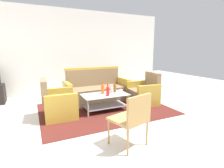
{
  "coord_description": "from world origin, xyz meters",
  "views": [
    {
      "loc": [
        -1.49,
        -3.0,
        1.46
      ],
      "look_at": [
        0.26,
        0.73,
        0.65
      ],
      "focal_mm": 27.74,
      "sensor_mm": 36.0,
      "label": 1
    }
  ],
  "objects": [
    {
      "name": "coffee_table",
      "position": [
        0.07,
        0.74,
        0.27
      ],
      "size": [
        1.1,
        0.6,
        0.4
      ],
      "color": "silver",
      "rests_on": "rug"
    },
    {
      "name": "armchair_right",
      "position": [
        1.25,
        0.8,
        0.29
      ],
      "size": [
        0.75,
        0.81,
        0.85
      ],
      "rotation": [
        0.0,
        0.0,
        1.49
      ],
      "color": "#7F6647",
      "rests_on": "rug"
    },
    {
      "name": "bottle_red",
      "position": [
        0.08,
        0.59,
        0.52
      ],
      "size": [
        0.08,
        0.08,
        0.29
      ],
      "color": "red",
      "rests_on": "coffee_table"
    },
    {
      "name": "bottle_brown",
      "position": [
        0.38,
        0.83,
        0.52
      ],
      "size": [
        0.07,
        0.07,
        0.29
      ],
      "color": "brown",
      "rests_on": "coffee_table"
    },
    {
      "name": "armchair_left",
      "position": [
        -1.02,
        0.79,
        0.29
      ],
      "size": [
        0.72,
        0.78,
        0.85
      ],
      "rotation": [
        0.0,
        0.0,
        -1.61
      ],
      "color": "#7F6647",
      "rests_on": "rug"
    },
    {
      "name": "bottle_orange",
      "position": [
        0.05,
        0.83,
        0.52
      ],
      "size": [
        0.08,
        0.08,
        0.29
      ],
      "color": "#D85919",
      "rests_on": "coffee_table"
    },
    {
      "name": "wicker_chair",
      "position": [
        -0.19,
        -0.93,
        0.49
      ],
      "size": [
        0.59,
        0.59,
        0.84
      ],
      "rotation": [
        0.0,
        0.0,
        0.27
      ],
      "color": "#AD844C",
      "rests_on": "ground"
    },
    {
      "name": "wall_back",
      "position": [
        0.0,
        3.06,
        1.4
      ],
      "size": [
        6.52,
        0.12,
        2.8
      ],
      "color": "silver",
      "rests_on": "ground"
    },
    {
      "name": "cup",
      "position": [
        0.47,
        0.66,
        0.46
      ],
      "size": [
        0.08,
        0.08,
        0.1
      ],
      "primitive_type": "cylinder",
      "color": "silver",
      "rests_on": "coffee_table"
    },
    {
      "name": "bottle_clear",
      "position": [
        0.27,
        0.77,
        0.5
      ],
      "size": [
        0.07,
        0.07,
        0.23
      ],
      "color": "silver",
      "rests_on": "coffee_table"
    },
    {
      "name": "rug",
      "position": [
        0.12,
        0.83,
        0.01
      ],
      "size": [
        3.1,
        2.26,
        0.01
      ],
      "primitive_type": "cube",
      "color": "#511E19",
      "rests_on": "ground"
    },
    {
      "name": "couch",
      "position": [
        0.16,
        1.57,
        0.32
      ],
      "size": [
        1.82,
        0.79,
        0.96
      ],
      "rotation": [
        0.0,
        0.0,
        3.17
      ],
      "color": "#7F6647",
      "rests_on": "rug"
    },
    {
      "name": "ground_plane",
      "position": [
        0.0,
        0.0,
        0.0
      ],
      "size": [
        14.0,
        14.0,
        0.0
      ],
      "primitive_type": "plane",
      "color": "beige"
    }
  ]
}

